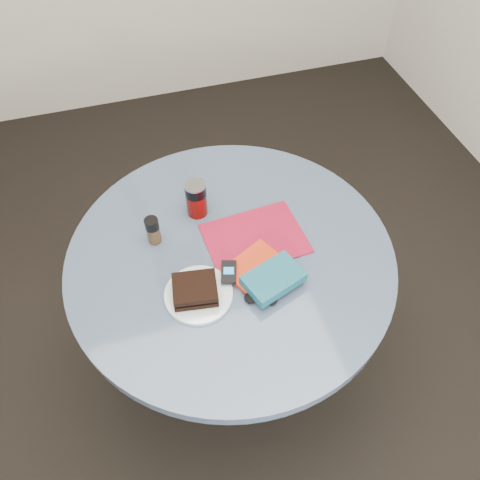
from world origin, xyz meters
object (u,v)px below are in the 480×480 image
object	(u,v)px
mp3_player	(229,272)
pepper_grinder	(153,230)
novel	(273,279)
headphones	(261,299)
red_book	(254,266)
plate	(199,295)
magazine	(255,238)
soda_can	(196,199)
table	(231,282)
sandwich	(195,290)

from	to	relation	value
mp3_player	pepper_grinder	bearing A→B (deg)	132.79
pepper_grinder	novel	distance (m)	0.39
headphones	novel	bearing A→B (deg)	37.76
red_book	novel	distance (m)	0.08
red_book	novel	world-z (taller)	novel
red_book	pepper_grinder	bearing A→B (deg)	117.14
plate	red_book	distance (m)	0.18
magazine	red_book	distance (m)	0.11
soda_can	pepper_grinder	size ratio (longest dim) A/B	1.30
plate	soda_can	distance (m)	0.32
novel	pepper_grinder	bearing A→B (deg)	119.22
pepper_grinder	red_book	xyz separation A→B (m)	(0.26, -0.19, -0.04)
table	mp3_player	distance (m)	0.21
pepper_grinder	mp3_player	bearing A→B (deg)	-47.21
sandwich	magazine	world-z (taller)	sandwich
red_book	magazine	bearing A→B (deg)	43.41
sandwich	soda_can	size ratio (longest dim) A/B	1.08
magazine	mp3_player	bearing A→B (deg)	-139.43
red_book	headphones	distance (m)	0.11
red_book	headphones	size ratio (longest dim) A/B	1.63
magazine	headphones	xyz separation A→B (m)	(-0.05, -0.22, 0.01)
red_book	novel	bearing A→B (deg)	-91.77
plate	mp3_player	bearing A→B (deg)	20.33
soda_can	red_book	size ratio (longest dim) A/B	0.76
red_book	headphones	world-z (taller)	headphones
soda_can	magazine	bearing A→B (deg)	-47.91
sandwich	table	bearing A→B (deg)	41.68
novel	headphones	xyz separation A→B (m)	(-0.05, -0.04, -0.02)
table	soda_can	distance (m)	0.30
mp3_player	headphones	distance (m)	0.12
headphones	pepper_grinder	bearing A→B (deg)	129.44
pepper_grinder	headphones	size ratio (longest dim) A/B	0.94
mp3_player	headphones	size ratio (longest dim) A/B	0.84
magazine	sandwich	bearing A→B (deg)	-149.98
soda_can	headphones	size ratio (longest dim) A/B	1.23
plate	mp3_player	size ratio (longest dim) A/B	2.25
pepper_grinder	magazine	xyz separation A→B (m)	(0.30, -0.08, -0.05)
red_book	mp3_player	size ratio (longest dim) A/B	1.93
table	magazine	size ratio (longest dim) A/B	3.32
pepper_grinder	red_book	size ratio (longest dim) A/B	0.58
plate	novel	size ratio (longest dim) A/B	1.19
pepper_grinder	magazine	distance (m)	0.31
soda_can	mp3_player	distance (m)	0.28
red_book	table	bearing A→B (deg)	95.68
headphones	soda_can	bearing A→B (deg)	103.78
magazine	table	bearing A→B (deg)	-165.44
plate	pepper_grinder	world-z (taller)	pepper_grinder
novel	mp3_player	bearing A→B (deg)	131.03
sandwich	red_book	bearing A→B (deg)	13.61
sandwich	pepper_grinder	distance (m)	0.25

